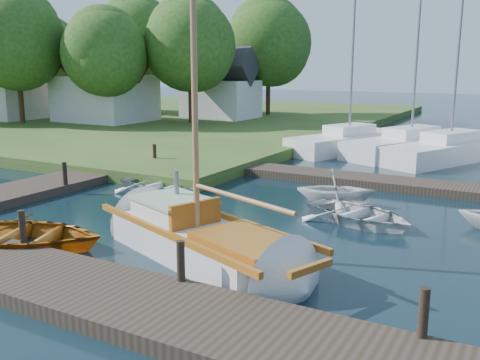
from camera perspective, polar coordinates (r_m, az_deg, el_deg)
The scene contains 27 objects.
ground at distance 15.43m, azimuth 0.00°, elevation -4.36°, with size 160.00×160.00×0.00m, color black.
near_dock at distance 10.85m, azimuth -16.01°, elevation -11.27°, with size 18.00×2.20×0.30m, color #30271C.
left_dock at distance 21.73m, azimuth -16.03°, elevation 0.41°, with size 2.20×18.00×0.30m, color #30271C.
far_dock at distance 20.54m, azimuth 13.87°, elevation -0.13°, with size 14.00×1.60×0.30m, color #30271C.
shore at distance 49.77m, azimuth -16.05°, elevation 6.86°, with size 50.00×40.00×0.50m, color #33501F.
mooring_post_1 at distance 13.44m, azimuth -22.20°, elevation -4.67°, with size 0.16×0.16×0.80m, color black.
mooring_post_2 at distance 10.43m, azimuth -6.33°, elevation -8.57°, with size 0.16×0.16×0.80m, color black.
mooring_post_3 at distance 8.80m, azimuth 18.99°, elevation -13.23°, with size 0.16×0.16×0.80m, color black.
mooring_post_4 at distance 19.56m, azimuth -18.19°, elevation 0.66°, with size 0.16×0.16×0.80m, color black.
mooring_post_5 at distance 23.17m, azimuth -9.10°, elevation 2.82°, with size 0.16×0.16×0.80m, color black.
sailboat at distance 12.40m, azimuth -3.61°, elevation -6.87°, with size 7.38×4.40×9.83m.
dinghy at distance 14.09m, azimuth -22.49°, elevation -5.08°, with size 2.98×4.17×0.86m, color #8E4A15.
tender_a at distance 19.03m, azimuth -8.30°, elevation -0.22°, with size 2.45×3.43×0.71m, color silver.
tender_b at distance 17.14m, azimuth 10.21°, elevation -0.66°, with size 2.12×2.45×1.29m, color silver.
tender_c at distance 15.51m, azimuth 12.62°, elevation -3.24°, with size 2.39×3.35×0.69m, color silver.
marina_boat_0 at distance 28.36m, azimuth 11.55°, elevation 4.15°, with size 4.87×7.62×11.20m.
marina_boat_1 at distance 28.13m, azimuth 17.76°, elevation 3.71°, with size 5.30×8.52×9.35m.
marina_boat_2 at distance 26.96m, azimuth 21.52°, elevation 3.13°, with size 5.41×8.27×10.72m.
house_a at distance 39.74m, azimuth -14.21°, elevation 9.69°, with size 6.30×5.00×6.29m.
house_b at distance 44.36m, azimuth -23.64°, elevation 9.02°, with size 5.77×4.50×5.79m.
house_c at distance 40.90m, azimuth -2.06°, elevation 9.56°, with size 5.25×4.00×5.28m.
tree_1 at distance 40.02m, azimuth -22.74°, elevation 13.63°, with size 6.70×6.70×9.20m.
tree_2 at distance 36.94m, azimuth -14.20°, elevation 13.09°, with size 5.83×5.75×7.82m.
tree_3 at distance 37.57m, azimuth -5.32°, elevation 14.22°, with size 6.41×6.38×8.74m.
tree_4 at distance 45.61m, azimuth -10.96°, elevation 14.38°, with size 7.01×7.01×9.66m.
tree_5 at distance 49.74m, azimuth -19.69°, elevation 12.60°, with size 6.00×5.94×8.10m.
tree_7 at distance 43.48m, azimuth 3.10°, elevation 14.47°, with size 6.83×6.83×9.38m.
Camera 1 is at (7.24, -12.90, 4.36)m, focal length 40.00 mm.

